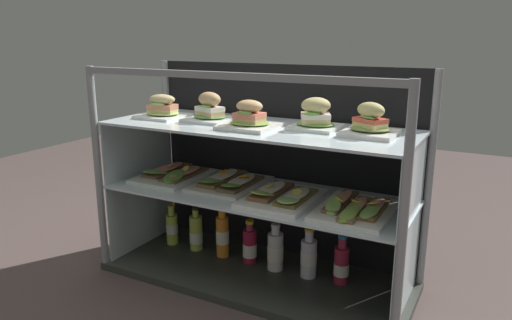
{
  "coord_description": "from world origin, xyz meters",
  "views": [
    {
      "loc": [
        0.91,
        -1.69,
        1.03
      ],
      "look_at": [
        0.0,
        0.0,
        0.54
      ],
      "focal_mm": 33.78,
      "sensor_mm": 36.0,
      "label": 1
    }
  ],
  "objects_px": {
    "juice_bottle_back_left": "(250,246)",
    "open_sandwich_tray_right_of_center": "(355,208)",
    "plated_roll_sandwich_mid_left": "(370,124)",
    "open_sandwich_tray_mid_right": "(174,174)",
    "open_sandwich_tray_far_left": "(230,182)",
    "plated_roll_sandwich_center": "(250,119)",
    "open_sandwich_tray_near_right_corner": "(282,196)",
    "juice_bottle_front_middle": "(222,235)",
    "juice_bottle_front_fourth": "(172,228)",
    "juice_bottle_near_post": "(196,233)",
    "plated_roll_sandwich_far_left": "(162,109)",
    "juice_bottle_front_left_end": "(309,257)",
    "juice_bottle_tucked_behind": "(341,264)",
    "plated_roll_sandwich_left_of_center": "(210,110)",
    "juice_bottle_back_center": "(275,251)"
  },
  "relations": [
    {
      "from": "plated_roll_sandwich_mid_left",
      "to": "open_sandwich_tray_far_left",
      "type": "relative_size",
      "value": 0.54
    },
    {
      "from": "plated_roll_sandwich_far_left",
      "to": "juice_bottle_back_center",
      "type": "xyz_separation_m",
      "value": [
        0.53,
        0.07,
        -0.6
      ]
    },
    {
      "from": "plated_roll_sandwich_far_left",
      "to": "plated_roll_sandwich_center",
      "type": "bearing_deg",
      "value": -5.42
    },
    {
      "from": "plated_roll_sandwich_mid_left",
      "to": "juice_bottle_near_post",
      "type": "height_order",
      "value": "plated_roll_sandwich_mid_left"
    },
    {
      "from": "plated_roll_sandwich_far_left",
      "to": "juice_bottle_back_center",
      "type": "distance_m",
      "value": 0.8
    },
    {
      "from": "juice_bottle_tucked_behind",
      "to": "open_sandwich_tray_right_of_center",
      "type": "bearing_deg",
      "value": -56.35
    },
    {
      "from": "open_sandwich_tray_mid_right",
      "to": "open_sandwich_tray_near_right_corner",
      "type": "distance_m",
      "value": 0.58
    },
    {
      "from": "open_sandwich_tray_far_left",
      "to": "juice_bottle_front_fourth",
      "type": "relative_size",
      "value": 1.76
    },
    {
      "from": "plated_roll_sandwich_center",
      "to": "juice_bottle_near_post",
      "type": "xyz_separation_m",
      "value": [
        -0.37,
        0.12,
        -0.6
      ]
    },
    {
      "from": "juice_bottle_front_middle",
      "to": "open_sandwich_tray_near_right_corner",
      "type": "bearing_deg",
      "value": -17.15
    },
    {
      "from": "plated_roll_sandwich_left_of_center",
      "to": "juice_bottle_back_center",
      "type": "xyz_separation_m",
      "value": [
        0.29,
        0.05,
        -0.61
      ]
    },
    {
      "from": "plated_roll_sandwich_center",
      "to": "juice_bottle_back_left",
      "type": "xyz_separation_m",
      "value": [
        -0.07,
        0.13,
        -0.61
      ]
    },
    {
      "from": "open_sandwich_tray_mid_right",
      "to": "open_sandwich_tray_right_of_center",
      "type": "xyz_separation_m",
      "value": [
        0.88,
        -0.05,
        0.0
      ]
    },
    {
      "from": "open_sandwich_tray_right_of_center",
      "to": "plated_roll_sandwich_mid_left",
      "type": "bearing_deg",
      "value": 74.02
    },
    {
      "from": "open_sandwich_tray_mid_right",
      "to": "open_sandwich_tray_far_left",
      "type": "height_order",
      "value": "same"
    },
    {
      "from": "plated_roll_sandwich_left_of_center",
      "to": "plated_roll_sandwich_center",
      "type": "height_order",
      "value": "plated_roll_sandwich_left_of_center"
    },
    {
      "from": "plated_roll_sandwich_center",
      "to": "juice_bottle_back_left",
      "type": "relative_size",
      "value": 1.03
    },
    {
      "from": "juice_bottle_back_left",
      "to": "juice_bottle_tucked_behind",
      "type": "height_order",
      "value": "juice_bottle_tucked_behind"
    },
    {
      "from": "open_sandwich_tray_near_right_corner",
      "to": "juice_bottle_front_middle",
      "type": "height_order",
      "value": "open_sandwich_tray_near_right_corner"
    },
    {
      "from": "open_sandwich_tray_mid_right",
      "to": "open_sandwich_tray_far_left",
      "type": "distance_m",
      "value": 0.29
    },
    {
      "from": "plated_roll_sandwich_center",
      "to": "open_sandwich_tray_mid_right",
      "type": "distance_m",
      "value": 0.54
    },
    {
      "from": "plated_roll_sandwich_far_left",
      "to": "juice_bottle_front_middle",
      "type": "height_order",
      "value": "plated_roll_sandwich_far_left"
    },
    {
      "from": "open_sandwich_tray_mid_right",
      "to": "juice_bottle_back_left",
      "type": "xyz_separation_m",
      "value": [
        0.37,
        0.06,
        -0.3
      ]
    },
    {
      "from": "open_sandwich_tray_far_left",
      "to": "juice_bottle_near_post",
      "type": "bearing_deg",
      "value": 169.41
    },
    {
      "from": "plated_roll_sandwich_left_of_center",
      "to": "juice_bottle_near_post",
      "type": "xyz_separation_m",
      "value": [
        -0.13,
        0.06,
        -0.61
      ]
    },
    {
      "from": "plated_roll_sandwich_left_of_center",
      "to": "plated_roll_sandwich_mid_left",
      "type": "bearing_deg",
      "value": 1.36
    },
    {
      "from": "plated_roll_sandwich_far_left",
      "to": "plated_roll_sandwich_left_of_center",
      "type": "relative_size",
      "value": 1.02
    },
    {
      "from": "juice_bottle_back_left",
      "to": "juice_bottle_near_post",
      "type": "bearing_deg",
      "value": -179.28
    },
    {
      "from": "open_sandwich_tray_mid_right",
      "to": "juice_bottle_front_middle",
      "type": "bearing_deg",
      "value": 12.98
    },
    {
      "from": "plated_roll_sandwich_far_left",
      "to": "juice_bottle_front_middle",
      "type": "bearing_deg",
      "value": 16.83
    },
    {
      "from": "plated_roll_sandwich_far_left",
      "to": "juice_bottle_front_left_end",
      "type": "height_order",
      "value": "plated_roll_sandwich_far_left"
    },
    {
      "from": "open_sandwich_tray_far_left",
      "to": "juice_bottle_front_middle",
      "type": "bearing_deg",
      "value": 149.82
    },
    {
      "from": "juice_bottle_near_post",
      "to": "juice_bottle_front_fourth",
      "type": "bearing_deg",
      "value": -179.12
    },
    {
      "from": "open_sandwich_tray_far_left",
      "to": "juice_bottle_near_post",
      "type": "height_order",
      "value": "open_sandwich_tray_far_left"
    },
    {
      "from": "open_sandwich_tray_far_left",
      "to": "juice_bottle_near_post",
      "type": "relative_size",
      "value": 1.63
    },
    {
      "from": "juice_bottle_back_center",
      "to": "juice_bottle_tucked_behind",
      "type": "height_order",
      "value": "juice_bottle_tucked_behind"
    },
    {
      "from": "open_sandwich_tray_mid_right",
      "to": "open_sandwich_tray_right_of_center",
      "type": "bearing_deg",
      "value": -3.37
    },
    {
      "from": "juice_bottle_back_center",
      "to": "juice_bottle_near_post",
      "type": "bearing_deg",
      "value": 179.24
    },
    {
      "from": "juice_bottle_near_post",
      "to": "juice_bottle_front_left_end",
      "type": "xyz_separation_m",
      "value": [
        0.58,
        0.0,
        0.01
      ]
    },
    {
      "from": "juice_bottle_back_left",
      "to": "open_sandwich_tray_right_of_center",
      "type": "bearing_deg",
      "value": -12.16
    },
    {
      "from": "plated_roll_sandwich_mid_left",
      "to": "open_sandwich_tray_mid_right",
      "type": "distance_m",
      "value": 0.95
    },
    {
      "from": "open_sandwich_tray_right_of_center",
      "to": "juice_bottle_front_left_end",
      "type": "xyz_separation_m",
      "value": [
        -0.22,
        0.11,
        -0.29
      ]
    },
    {
      "from": "juice_bottle_back_left",
      "to": "juice_bottle_back_center",
      "type": "bearing_deg",
      "value": -4.01
    },
    {
      "from": "plated_roll_sandwich_far_left",
      "to": "open_sandwich_tray_mid_right",
      "type": "distance_m",
      "value": 0.31
    },
    {
      "from": "plated_roll_sandwich_center",
      "to": "juice_bottle_front_middle",
      "type": "height_order",
      "value": "plated_roll_sandwich_center"
    },
    {
      "from": "juice_bottle_front_middle",
      "to": "juice_bottle_back_left",
      "type": "bearing_deg",
      "value": 2.33
    },
    {
      "from": "open_sandwich_tray_mid_right",
      "to": "plated_roll_sandwich_mid_left",
      "type": "bearing_deg",
      "value": 0.84
    },
    {
      "from": "open_sandwich_tray_far_left",
      "to": "plated_roll_sandwich_center",
      "type": "bearing_deg",
      "value": -29.09
    },
    {
      "from": "open_sandwich_tray_near_right_corner",
      "to": "open_sandwich_tray_right_of_center",
      "type": "relative_size",
      "value": 0.98
    },
    {
      "from": "plated_roll_sandwich_left_of_center",
      "to": "plated_roll_sandwich_center",
      "type": "bearing_deg",
      "value": -15.9
    }
  ]
}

